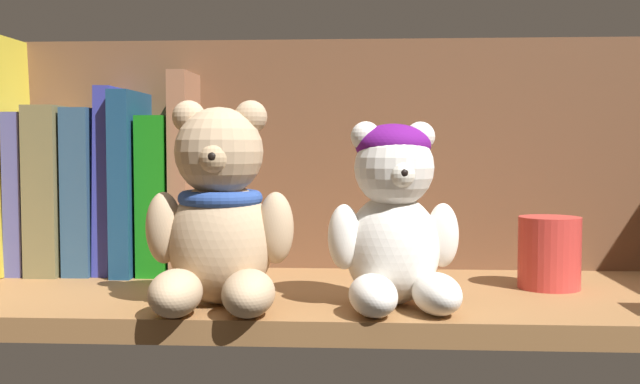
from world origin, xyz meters
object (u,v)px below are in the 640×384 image
book_0 (8,156)px  book_3 (93,190)px  book_2 (62,189)px  book_5 (137,182)px  book_1 (36,192)px  book_7 (188,173)px  book_6 (163,194)px  book_4 (117,180)px  teddy_bear_smaller (395,219)px  teddy_bear_larger (219,219)px  pillar_candle (549,253)px

book_0 → book_3: 10.12cm
book_2 → book_5: book_5 is taller
book_1 → book_7: book_7 is taller
book_2 → book_6: book_2 is taller
book_7 → book_4: bearing=180.0°
book_2 → book_6: (11.11, 0.00, -0.52)cm
book_3 → book_7: 10.57cm
book_1 → book_4: size_ratio=0.86×
teddy_bear_smaller → book_7: bearing=141.4°
book_2 → teddy_bear_larger: (20.72, -18.01, -1.42)cm
teddy_bear_larger → pillar_candle: teddy_bear_larger is taller
book_4 → book_6: size_ratio=1.18×
teddy_bear_larger → pillar_candle: 31.38cm
book_7 → book_0: bearing=-180.0°
book_0 → teddy_bear_smaller: book_0 is taller
book_5 → teddy_bear_smaller: size_ratio=1.23×
book_7 → book_5: bearing=180.0°
book_5 → teddy_bear_larger: 22.00cm
book_3 → book_5: book_5 is taller
book_5 → book_6: book_5 is taller
book_1 → book_2: 2.98cm
book_3 → pillar_candle: bearing=-9.9°
book_0 → book_6: bearing=0.0°
book_2 → book_3: (3.44, 0.00, -0.12)cm
book_2 → book_6: 11.12cm
book_0 → book_5: size_ratio=1.30×
book_3 → pillar_candle: book_3 is taller
book_3 → book_6: bearing=-0.0°
book_1 → book_4: 9.11cm
teddy_bear_larger → book_7: bearing=110.9°
book_5 → teddy_bear_larger: bearing=-55.4°
book_4 → teddy_bear_smaller: 34.06cm
book_4 → book_6: (5.06, 0.00, -1.52)cm
pillar_candle → book_2: bearing=170.8°
book_3 → book_0: bearing=-180.0°
book_4 → book_1: bearing=-180.0°
book_6 → book_3: bearing=180.0°
teddy_bear_smaller → book_0: bearing=157.4°
book_0 → pillar_candle: bearing=-8.3°
book_5 → pillar_candle: size_ratio=2.82×
book_4 → teddy_bear_larger: bearing=-50.8°
book_2 → teddy_bear_smaller: (35.37, -17.16, -1.44)cm
book_1 → book_5: bearing=0.0°
book_1 → teddy_bear_smaller: size_ratio=1.09×
book_0 → teddy_bear_larger: size_ratio=1.44×
teddy_bear_smaller → book_3: bearing=151.7°
book_0 → teddy_bear_smaller: size_ratio=1.60×
book_4 → book_5: size_ratio=1.03×
book_6 → pillar_candle: bearing=-11.8°
book_3 → book_4: (2.61, -0.00, 1.11)cm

